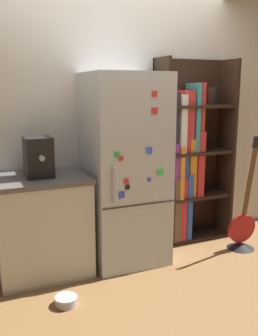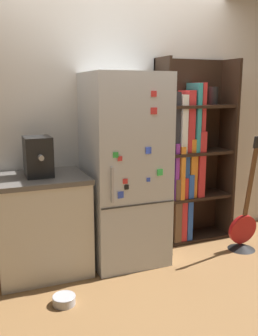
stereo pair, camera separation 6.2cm
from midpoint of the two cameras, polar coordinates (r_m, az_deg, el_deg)
name	(u,v)px [view 1 (the left image)]	position (r m, az deg, el deg)	size (l,w,h in m)	color
ground_plane	(129,262)	(3.62, -0.47, -14.08)	(16.00, 16.00, 0.00)	olive
wall_back	(110,119)	(3.71, -3.33, 7.44)	(8.00, 0.05, 2.60)	silver
refrigerator	(124,169)	(3.44, -1.22, -0.20)	(0.68, 0.70, 1.73)	silver
bookshelf	(185,160)	(3.95, 8.03, 1.23)	(0.82, 0.33, 1.89)	black
kitchen_counter	(42,224)	(3.39, -13.58, -8.36)	(0.78, 0.65, 0.87)	beige
espresso_machine	(38,157)	(3.23, -14.18, 1.66)	(0.22, 0.32, 0.34)	black
guitar	(242,232)	(3.99, 16.38, -9.40)	(0.30, 0.28, 1.16)	black
pet_bowl	(66,300)	(3.02, -10.20, -19.21)	(0.18, 0.18, 0.07)	#B7B7BC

